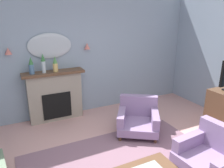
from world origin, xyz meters
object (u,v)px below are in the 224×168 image
at_px(fireplace, 55,96).
at_px(armchair_by_coffee_table, 138,118).
at_px(mantel_vase_right, 31,66).
at_px(wall_sconce_left, 8,51).
at_px(mantel_vase_left, 43,62).
at_px(wall_sconce_right, 87,46).
at_px(wall_mirror, 50,46).
at_px(armchair_in_corner, 212,153).
at_px(mantel_vase_centre, 55,64).

bearing_deg(fireplace, armchair_by_coffee_table, -43.28).
relative_size(mantel_vase_right, wall_sconce_left, 2.63).
height_order(mantel_vase_left, wall_sconce_left, wall_sconce_left).
bearing_deg(mantel_vase_left, mantel_vase_right, 180.00).
relative_size(fireplace, armchair_by_coffee_table, 1.21).
xyz_separation_m(mantel_vase_left, wall_sconce_right, (1.05, 0.12, 0.27)).
distance_m(wall_mirror, wall_sconce_left, 0.85).
height_order(mantel_vase_right, wall_mirror, wall_mirror).
relative_size(mantel_vase_left, wall_sconce_left, 2.97).
relative_size(wall_mirror, armchair_in_corner, 1.09).
relative_size(mantel_vase_left, armchair_in_corner, 0.47).
xyz_separation_m(wall_mirror, armchair_by_coffee_table, (1.42, -1.48, -1.40)).
bearing_deg(fireplace, wall_mirror, 90.00).
bearing_deg(armchair_by_coffee_table, wall_mirror, 133.83).
bearing_deg(mantel_vase_right, mantel_vase_left, 0.00).
distance_m(mantel_vase_centre, wall_sconce_right, 0.88).
xyz_separation_m(fireplace, wall_sconce_left, (-0.85, 0.09, 1.09)).
xyz_separation_m(mantel_vase_centre, wall_sconce_right, (0.80, 0.12, 0.34)).
bearing_deg(wall_mirror, armchair_by_coffee_table, -46.17).
height_order(fireplace, armchair_by_coffee_table, fireplace).
xyz_separation_m(mantel_vase_centre, armchair_by_coffee_table, (1.37, -1.31, -1.02)).
bearing_deg(wall_mirror, fireplace, -90.00).
xyz_separation_m(mantel_vase_left, mantel_vase_centre, (0.25, 0.00, -0.06)).
relative_size(mantel_vase_centre, wall_mirror, 0.36).
bearing_deg(armchair_by_coffee_table, mantel_vase_right, 145.02).
bearing_deg(wall_sconce_right, fireplace, -173.84).
distance_m(mantel_vase_left, wall_sconce_right, 1.09).
xyz_separation_m(mantel_vase_left, armchair_by_coffee_table, (1.62, -1.31, -1.08)).
xyz_separation_m(mantel_vase_right, mantel_vase_centre, (0.50, 0.00, -0.02)).
relative_size(fireplace, wall_sconce_left, 9.71).
bearing_deg(armchair_in_corner, mantel_vase_left, 125.05).
relative_size(mantel_vase_right, mantel_vase_centre, 1.07).
bearing_deg(wall_mirror, mantel_vase_right, -159.30).
height_order(mantel_vase_centre, wall_sconce_left, wall_sconce_left).
bearing_deg(wall_mirror, wall_sconce_left, -176.63).
bearing_deg(mantel_vase_left, armchair_by_coffee_table, -38.93).
bearing_deg(mantel_vase_centre, fireplace, 150.47).
distance_m(wall_mirror, armchair_in_corner, 3.78).
height_order(fireplace, mantel_vase_left, mantel_vase_left).
bearing_deg(armchair_in_corner, wall_sconce_left, 131.75).
bearing_deg(mantel_vase_centre, armchair_by_coffee_table, -43.70).
distance_m(mantel_vase_left, armchair_in_corner, 3.64).
bearing_deg(wall_sconce_right, mantel_vase_left, -173.48).
bearing_deg(mantel_vase_left, mantel_vase_centre, 0.00).
distance_m(fireplace, wall_mirror, 1.15).
bearing_deg(mantel_vase_centre, armchair_in_corner, -58.47).
xyz_separation_m(fireplace, armchair_in_corner, (1.79, -2.87, -0.27)).
distance_m(mantel_vase_right, mantel_vase_centre, 0.50).
relative_size(fireplace, wall_mirror, 1.42).
distance_m(wall_sconce_left, wall_sconce_right, 1.70).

